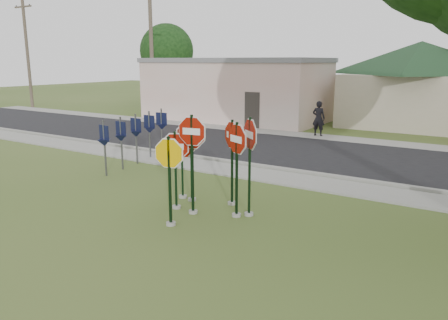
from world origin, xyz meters
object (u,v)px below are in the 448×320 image
Objects in this scene: stop_sign_center at (192,150)px; pedestrian at (319,118)px; utility_pole_near at (151,46)px; stop_sign_yellow at (169,170)px; stop_sign_left at (175,160)px.

stop_sign_center is 1.48× the size of pedestrian.
pedestrian is at bearing -3.48° from utility_pole_near.
stop_sign_left is at bearing 122.37° from stop_sign_yellow.
pedestrian is (-1.62, 14.44, -0.43)m from stop_sign_yellow.
utility_pole_near is (-13.96, 14.19, 3.22)m from stop_sign_center.
stop_sign_center reaches higher than stop_sign_yellow.
pedestrian is (12.39, -0.75, -3.97)m from utility_pole_near.
stop_sign_yellow is at bearing 94.68° from pedestrian.
stop_sign_center is at bearing 94.91° from pedestrian.
pedestrian is at bearing 94.01° from stop_sign_left.
stop_sign_left is at bearing -46.64° from utility_pole_near.
stop_sign_yellow is 14.54m from pedestrian.
stop_sign_left is (-0.69, 1.09, -0.05)m from stop_sign_yellow.
stop_sign_yellow reaches higher than pedestrian.
stop_sign_yellow is 0.25× the size of utility_pole_near.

